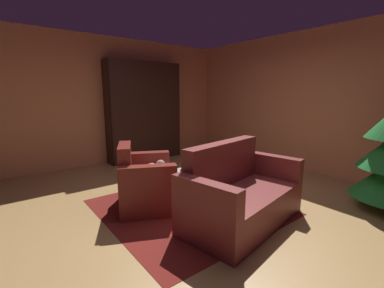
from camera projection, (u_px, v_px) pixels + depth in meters
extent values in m
plane|color=#AA814B|center=(202.00, 209.00, 3.57)|extent=(7.67, 7.67, 0.00)
cube|color=tan|center=(317.00, 102.00, 5.04)|extent=(6.51, 0.06, 2.76)
cube|color=tan|center=(109.00, 101.00, 5.81)|extent=(0.06, 5.82, 2.76)
cube|color=maroon|center=(188.00, 207.00, 3.63)|extent=(2.26, 2.18, 0.01)
cube|color=black|center=(148.00, 112.00, 5.98)|extent=(0.03, 1.77, 2.26)
cube|color=black|center=(175.00, 110.00, 6.64)|extent=(0.37, 0.02, 2.26)
cube|color=black|center=(108.00, 114.00, 5.59)|extent=(0.37, 0.03, 2.26)
cube|color=black|center=(146.00, 158.00, 6.33)|extent=(0.34, 1.72, 0.03)
cube|color=black|center=(145.00, 140.00, 6.24)|extent=(0.34, 1.72, 0.03)
cube|color=black|center=(145.00, 121.00, 6.16)|extent=(0.34, 1.72, 0.02)
cube|color=black|center=(144.00, 102.00, 6.07)|extent=(0.34, 1.72, 0.02)
cube|color=black|center=(143.00, 82.00, 5.99)|extent=(0.34, 1.72, 0.02)
cube|color=black|center=(143.00, 62.00, 5.90)|extent=(0.34, 1.72, 0.03)
cube|color=black|center=(141.00, 105.00, 6.20)|extent=(0.05, 1.14, 0.71)
cube|color=black|center=(142.00, 105.00, 6.18)|extent=(0.03, 1.17, 0.74)
cube|color=gold|center=(172.00, 148.00, 6.84)|extent=(0.19, 0.04, 0.27)
cube|color=navy|center=(170.00, 148.00, 6.82)|extent=(0.18, 0.03, 0.27)
cube|color=#0F5492|center=(169.00, 148.00, 6.80)|extent=(0.18, 0.03, 0.26)
cube|color=red|center=(169.00, 146.00, 6.74)|extent=(0.26, 0.04, 0.37)
cube|color=#A9B38F|center=(166.00, 149.00, 6.76)|extent=(0.17, 0.04, 0.24)
cube|color=#3E3630|center=(165.00, 147.00, 6.70)|extent=(0.24, 0.04, 0.33)
cube|color=gold|center=(164.00, 149.00, 6.69)|extent=(0.22, 0.03, 0.23)
cube|color=#572B32|center=(172.00, 129.00, 6.73)|extent=(0.24, 0.04, 0.34)
cube|color=gold|center=(169.00, 129.00, 6.72)|extent=(0.18, 0.04, 0.35)
cube|color=#A6A6A1|center=(168.00, 131.00, 6.70)|extent=(0.19, 0.04, 0.24)
cube|color=orange|center=(167.00, 130.00, 6.65)|extent=(0.22, 0.04, 0.33)
cube|color=#2D4D86|center=(165.00, 131.00, 6.65)|extent=(0.18, 0.03, 0.27)
cube|color=#B59890|center=(172.00, 76.00, 6.49)|extent=(0.25, 0.04, 0.33)
cube|color=#AA9B89|center=(171.00, 77.00, 6.48)|extent=(0.24, 0.03, 0.27)
cube|color=#824097|center=(169.00, 76.00, 6.44)|extent=(0.25, 0.03, 0.31)
cube|color=gold|center=(168.00, 76.00, 6.42)|extent=(0.25, 0.04, 0.30)
cube|color=gold|center=(166.00, 76.00, 6.39)|extent=(0.26, 0.05, 0.30)
cube|color=purple|center=(164.00, 76.00, 6.37)|extent=(0.21, 0.05, 0.30)
cube|color=#4E3E1E|center=(162.00, 77.00, 6.37)|extent=(0.17, 0.03, 0.25)
cube|color=#C1B48A|center=(161.00, 76.00, 6.32)|extent=(0.22, 0.04, 0.33)
cube|color=gold|center=(159.00, 77.00, 6.31)|extent=(0.19, 0.04, 0.24)
cube|color=maroon|center=(147.00, 191.00, 3.65)|extent=(0.85, 0.91, 0.44)
cube|color=maroon|center=(125.00, 161.00, 3.51)|extent=(0.61, 0.40, 0.45)
cube|color=maroon|center=(148.00, 192.00, 3.26)|extent=(0.45, 0.72, 0.68)
cube|color=maroon|center=(146.00, 174.00, 3.99)|extent=(0.45, 0.72, 0.68)
ellipsoid|color=gray|center=(152.00, 170.00, 3.58)|extent=(0.33, 0.28, 0.18)
sphere|color=gray|center=(161.00, 164.00, 3.64)|extent=(0.13, 0.13, 0.13)
cube|color=maroon|center=(243.00, 206.00, 3.18)|extent=(1.03, 1.44, 0.41)
cube|color=maroon|center=(223.00, 163.00, 3.30)|extent=(0.41, 1.33, 0.55)
cube|color=maroon|center=(205.00, 215.00, 2.61)|extent=(0.83, 0.29, 0.71)
cube|color=maroon|center=(271.00, 180.00, 3.69)|extent=(0.83, 0.29, 0.71)
cylinder|color=black|center=(192.00, 194.00, 3.56)|extent=(0.04, 0.04, 0.40)
cylinder|color=black|center=(189.00, 185.00, 3.90)|extent=(0.04, 0.04, 0.40)
cylinder|color=black|center=(170.00, 190.00, 3.71)|extent=(0.04, 0.04, 0.40)
cylinder|color=silver|center=(184.00, 176.00, 3.68)|extent=(0.71, 0.71, 0.02)
cube|color=gray|center=(188.00, 174.00, 3.69)|extent=(0.17, 0.11, 0.02)
cube|color=#337A54|center=(187.00, 172.00, 3.69)|extent=(0.15, 0.15, 0.03)
cube|color=red|center=(187.00, 170.00, 3.70)|extent=(0.16, 0.17, 0.03)
cylinder|color=#622A18|center=(189.00, 164.00, 3.84)|extent=(0.07, 0.07, 0.23)
cylinder|color=#622A18|center=(189.00, 154.00, 3.81)|extent=(0.03, 0.03, 0.08)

